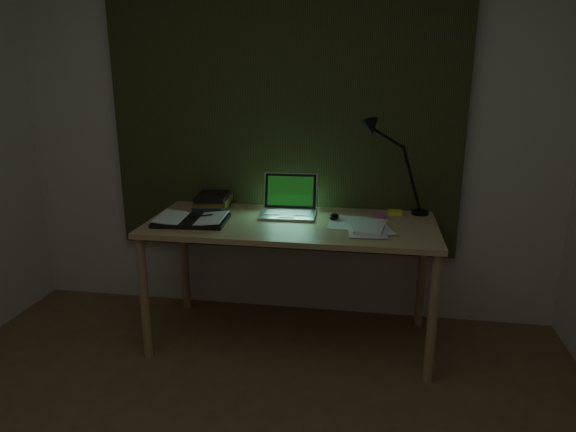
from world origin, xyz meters
name	(u,v)px	position (x,y,z in m)	size (l,w,h in m)	color
wall_back	(284,126)	(0.00, 2.00, 1.25)	(3.50, 0.00, 2.50)	silver
curtain	(283,94)	(0.00, 1.96, 1.45)	(2.20, 0.06, 2.00)	#2A2F17
desk	(291,283)	(0.12, 1.56, 0.38)	(1.65, 0.72, 0.75)	tan
laptop	(288,197)	(0.08, 1.67, 0.87)	(0.33, 0.37, 0.24)	silver
open_textbook	(192,219)	(-0.44, 1.46, 0.77)	(0.40, 0.29, 0.03)	white
book_stack	(213,201)	(-0.42, 1.78, 0.80)	(0.20, 0.25, 0.10)	white
loose_papers	(361,228)	(0.51, 1.48, 0.76)	(0.33, 0.35, 0.02)	silver
mouse	(334,216)	(0.35, 1.66, 0.77)	(0.06, 0.09, 0.03)	black
sticky_yellow	(395,212)	(0.71, 1.83, 0.76)	(0.08, 0.08, 0.02)	#FAF134
sticky_pink	(378,216)	(0.61, 1.74, 0.76)	(0.08, 0.08, 0.02)	#CF5076
desk_lamp	(423,169)	(0.86, 1.85, 1.03)	(0.37, 0.29, 0.56)	black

